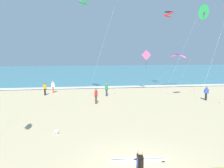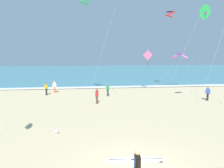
{
  "view_description": "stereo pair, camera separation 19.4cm",
  "coord_description": "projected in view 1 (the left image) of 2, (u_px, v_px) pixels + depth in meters",
  "views": [
    {
      "loc": [
        -2.22,
        -8.39,
        5.19
      ],
      "look_at": [
        -0.37,
        6.12,
        3.06
      ],
      "focal_mm": 33.49,
      "sensor_mm": 36.0,
      "label": 1
    },
    {
      "loc": [
        -2.03,
        -8.41,
        5.19
      ],
      "look_at": [
        -0.37,
        6.12,
        3.06
      ],
      "focal_mm": 33.49,
      "sensor_mm": 36.0,
      "label": 2
    }
  ],
  "objects": [
    {
      "name": "shoreline_foam",
      "position": [
        100.0,
        87.0,
        32.11
      ],
      "size": [
        160.0,
        1.61,
        0.01
      ],
      "primitive_type": "cube",
      "color": "white",
      "rests_on": "ocean_water"
    },
    {
      "name": "bystander_green_top",
      "position": [
        107.0,
        90.0,
        25.63
      ],
      "size": [
        0.42,
        0.33,
        1.59
      ],
      "color": "#2D334C",
      "rests_on": "ground"
    },
    {
      "name": "bystander_red_top",
      "position": [
        96.0,
        96.0,
        21.69
      ],
      "size": [
        0.34,
        0.41,
        1.59
      ],
      "color": "#4C3D2D",
      "rests_on": "ground"
    },
    {
      "name": "kite_diamond_rose_distant",
      "position": [
        147.0,
        56.0,
        28.37
      ],
      "size": [
        2.92,
        2.77,
        5.71
      ],
      "color": "pink",
      "rests_on": "ground"
    },
    {
      "name": "beach_ball",
      "position": [
        57.0,
        132.0,
        13.66
      ],
      "size": [
        0.28,
        0.28,
        0.28
      ],
      "primitive_type": "sphere",
      "color": "white",
      "rests_on": "ground"
    },
    {
      "name": "ocean_water",
      "position": [
        93.0,
        71.0,
        61.27
      ],
      "size": [
        160.0,
        60.0,
        0.08
      ],
      "primitive_type": "cube",
      "color": "teal",
      "rests_on": "ground"
    },
    {
      "name": "bystander_blue_top",
      "position": [
        206.0,
        93.0,
        23.35
      ],
      "size": [
        0.45,
        0.31,
        1.59
      ],
      "color": "black",
      "rests_on": "ground"
    },
    {
      "name": "kite_arc_violet_low",
      "position": [
        178.0,
        56.0,
        30.45
      ],
      "size": [
        2.82,
        3.44,
        5.26
      ],
      "color": "pink",
      "rests_on": "ground"
    },
    {
      "name": "surfer_lead",
      "position": [
        139.0,
        164.0,
        7.91
      ],
      "size": [
        2.4,
        0.97,
        1.71
      ],
      "color": "black",
      "rests_on": "ground"
    },
    {
      "name": "kite_arc_ivory_far",
      "position": [
        86.0,
        0.0,
        23.94
      ],
      "size": [
        4.57,
        2.81,
        11.58
      ],
      "color": "green",
      "rests_on": "ground"
    },
    {
      "name": "kite_delta_emerald_high",
      "position": [
        203.0,
        13.0,
        19.5
      ],
      "size": [
        3.71,
        1.34,
        9.7
      ],
      "color": "green",
      "rests_on": "ground"
    },
    {
      "name": "bystander_white_top",
      "position": [
        53.0,
        87.0,
        27.81
      ],
      "size": [
        0.49,
        0.23,
        1.59
      ],
      "color": "#D8593F",
      "rests_on": "ground"
    },
    {
      "name": "bystander_yellow_top",
      "position": [
        45.0,
        89.0,
        26.14
      ],
      "size": [
        0.38,
        0.37,
        1.59
      ],
      "color": "black",
      "rests_on": "ground"
    },
    {
      "name": "kite_arc_charcoal_near",
      "position": [
        169.0,
        14.0,
        28.66
      ],
      "size": [
        4.77,
        2.71,
        10.96
      ],
      "color": "red",
      "rests_on": "ground"
    }
  ]
}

